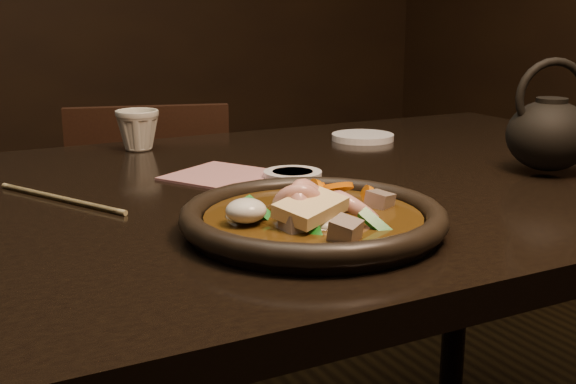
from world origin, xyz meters
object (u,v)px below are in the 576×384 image
chair (153,247)px  tea_cup (138,129)px  plate (313,219)px  teapot (550,131)px  table (260,236)px

chair → tea_cup: tea_cup is taller
plate → tea_cup: 0.59m
chair → tea_cup: (-0.13, -0.36, 0.36)m
tea_cup → teapot: (0.52, -0.49, 0.03)m
teapot → chair: bearing=132.1°
chair → plate: chair is taller
plate → table: bearing=79.9°
table → teapot: bearing=-16.9°
table → tea_cup: (-0.08, 0.35, 0.12)m
chair → plate: (-0.09, -0.95, 0.33)m
table → chair: chair is taller
table → teapot: (0.44, -0.13, 0.14)m
teapot → plate: bearing=-151.1°
tea_cup → teapot: 0.71m
table → teapot: size_ratio=9.08×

